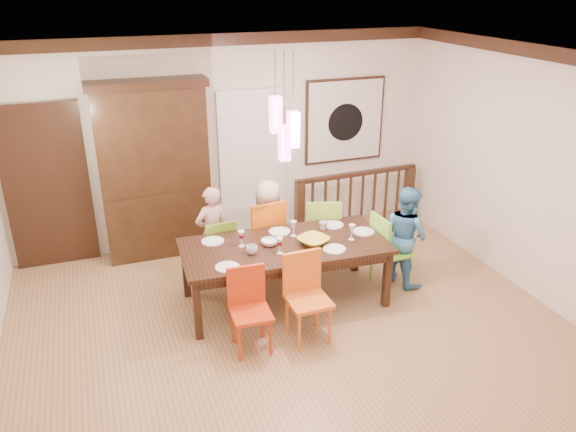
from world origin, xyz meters
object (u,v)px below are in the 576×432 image
object	(u,v)px
person_far_left	(212,233)
chair_end_right	(392,245)
balustrade	(356,201)
person_end_right	(406,235)
chair_far_left	(217,245)
china_hutch	(155,171)
person_far_mid	(269,225)
dining_table	(285,250)

from	to	relation	value
person_far_left	chair_end_right	bearing A→B (deg)	139.66
balustrade	person_far_left	bearing A→B (deg)	-168.00
person_far_left	person_end_right	xyz separation A→B (m)	(2.22, -0.95, 0.02)
chair_far_left	balustrade	distance (m)	2.39
chair_end_right	balustrade	xyz separation A→B (m)	(0.27, 1.55, -0.04)
chair_far_left	china_hutch	size ratio (longest dim) A/B	0.36
balustrade	person_far_mid	bearing A→B (deg)	-161.14
chair_end_right	person_far_mid	world-z (taller)	person_far_mid
chair_end_right	person_far_mid	xyz separation A→B (m)	(-1.29, 0.94, 0.07)
chair_end_right	china_hutch	bearing A→B (deg)	50.58
balustrade	dining_table	bearing A→B (deg)	-140.49
chair_end_right	person_end_right	distance (m)	0.21
china_hutch	balustrade	size ratio (longest dim) A/B	1.23
chair_end_right	person_far_left	distance (m)	2.25
chair_far_left	person_far_mid	size ratio (longest dim) A/B	0.70
chair_end_right	person_far_left	size ratio (longest dim) A/B	0.77
dining_table	person_far_mid	bearing A→B (deg)	87.07
person_far_mid	chair_far_left	bearing A→B (deg)	-7.64
chair_far_left	chair_end_right	distance (m)	2.17
chair_far_left	china_hutch	xyz separation A→B (m)	(-0.56, 1.05, 0.71)
dining_table	person_far_mid	xyz separation A→B (m)	(0.09, 0.87, -0.06)
china_hutch	person_far_mid	bearing A→B (deg)	-36.67
person_far_left	person_far_mid	bearing A→B (deg)	163.49
person_end_right	balustrade	bearing A→B (deg)	-14.68
person_far_left	chair_far_left	bearing A→B (deg)	87.87
chair_far_left	person_end_right	distance (m)	2.35
chair_far_left	balustrade	world-z (taller)	balustrade
china_hutch	person_far_left	xyz separation A→B (m)	(0.53, -0.93, -0.59)
dining_table	chair_far_left	size ratio (longest dim) A/B	2.82
dining_table	chair_far_left	bearing A→B (deg)	131.95
dining_table	chair_end_right	size ratio (longest dim) A/B	2.55
chair_end_right	person_end_right	bearing A→B (deg)	-88.52
dining_table	person_end_right	distance (m)	1.57
balustrade	person_far_mid	size ratio (longest dim) A/B	1.60
china_hutch	balustrade	xyz separation A→B (m)	(2.84, -0.35, -0.70)
dining_table	balustrade	xyz separation A→B (m)	(1.66, 1.47, -0.18)
dining_table	person_end_right	world-z (taller)	person_end_right
dining_table	chair_far_left	distance (m)	1.00
chair_far_left	person_far_mid	world-z (taller)	person_far_mid
person_far_mid	person_end_right	distance (m)	1.75
china_hutch	person_far_mid	size ratio (longest dim) A/B	1.96
chair_end_right	china_hutch	distance (m)	3.26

